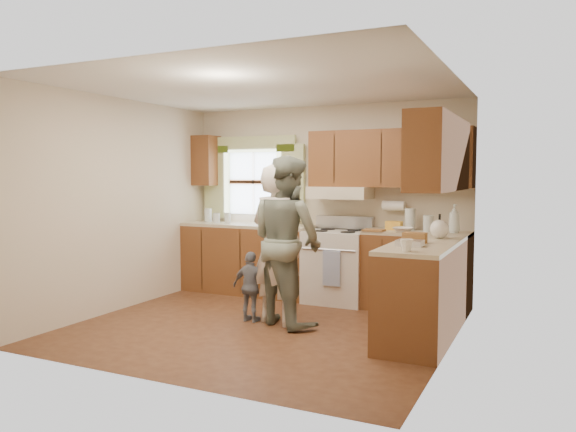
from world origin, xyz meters
The scene contains 6 objects.
room centered at (0.00, 0.00, 1.25)m, with size 3.80×3.80×3.80m.
kitchen_fixtures centered at (0.61, 1.08, 0.84)m, with size 3.80×2.25×2.15m.
stove centered at (0.30, 1.44, 0.47)m, with size 0.76×0.67×1.07m.
woman_left centered at (0.06, 0.18, 0.86)m, with size 0.62×0.41×1.71m, color silver.
woman_right centered at (0.17, 0.23, 0.90)m, with size 0.88×0.68×1.80m, color #283E32.
child centered at (-0.22, 0.14, 0.38)m, with size 0.45×0.19×0.77m, color slate.
Camera 1 is at (2.73, -5.14, 1.61)m, focal length 35.00 mm.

